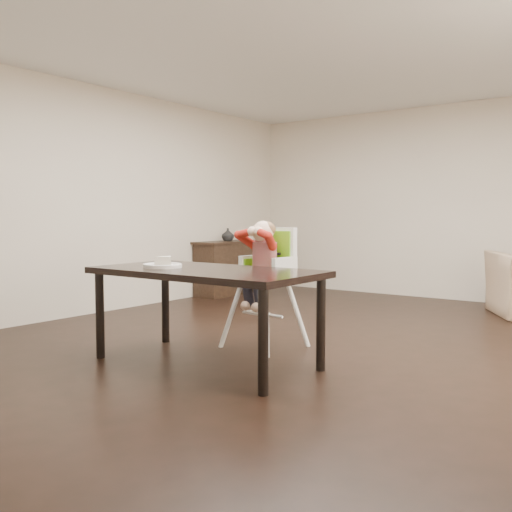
{
  "coord_description": "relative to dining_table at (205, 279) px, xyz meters",
  "views": [
    {
      "loc": [
        2.56,
        -4.45,
        1.16
      ],
      "look_at": [
        -0.26,
        -0.62,
        0.83
      ],
      "focal_mm": 40.0,
      "sensor_mm": 36.0,
      "label": 1
    }
  ],
  "objects": [
    {
      "name": "room_walls",
      "position": [
        0.37,
        1.14,
        1.18
      ],
      "size": [
        6.02,
        7.02,
        2.71
      ],
      "color": "beige",
      "rests_on": "ground"
    },
    {
      "name": "dining_table",
      "position": [
        0.0,
        0.0,
        0.0
      ],
      "size": [
        1.8,
        0.9,
        0.75
      ],
      "color": "black",
      "rests_on": "ground"
    },
    {
      "name": "vase",
      "position": [
        -2.41,
        3.22,
        0.21
      ],
      "size": [
        0.23,
        0.23,
        0.18
      ],
      "primitive_type": "imported",
      "rotation": [
        0.0,
        0.0,
        -0.25
      ],
      "color": "#99999E",
      "rests_on": "sideboard"
    },
    {
      "name": "ground",
      "position": [
        0.37,
        1.14,
        -0.67
      ],
      "size": [
        7.0,
        7.0,
        0.0
      ],
      "primitive_type": "plane",
      "color": "black",
      "rests_on": "ground"
    },
    {
      "name": "high_chair",
      "position": [
        0.03,
        0.77,
        0.12
      ],
      "size": [
        0.51,
        0.51,
        1.12
      ],
      "rotation": [
        0.0,
        0.0,
        -0.11
      ],
      "color": "white",
      "rests_on": "ground"
    },
    {
      "name": "sideboard",
      "position": [
        -2.41,
        3.27,
        -0.27
      ],
      "size": [
        0.44,
        1.26,
        0.79
      ],
      "color": "black",
      "rests_on": "ground"
    },
    {
      "name": "plate",
      "position": [
        -0.34,
        -0.11,
        0.11
      ],
      "size": [
        0.33,
        0.33,
        0.09
      ],
      "rotation": [
        0.0,
        0.0,
        -0.08
      ],
      "color": "white",
      "rests_on": "dining_table"
    }
  ]
}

